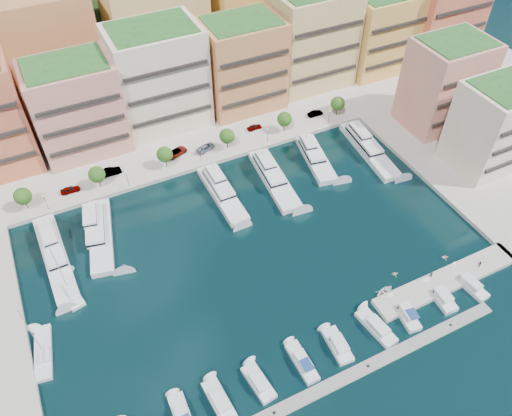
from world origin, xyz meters
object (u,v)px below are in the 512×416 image
object	(u,v)px
cruiser_2	(220,401)
car_2	(177,152)
car_1	(110,172)
person_1	(480,264)
cruiser_5	(338,346)
tree_4	(285,119)
lamppost_4	(329,115)
person_0	(431,275)
lamppost_0	(45,200)
yacht_6	(367,146)
cruiser_4	(302,362)
cruiser_9	(469,284)
car_4	(254,127)
lamppost_1	(126,176)
yacht_4	(273,177)
car_3	(205,148)
lamppost_2	(200,154)
car_0	(70,190)
yacht_0	(54,253)
tender_1	(395,274)
tree_1	(97,174)
cruiser_7	(406,314)
cruiser_8	(441,297)
car_5	(315,113)
cruiser_3	(259,383)
sailboat_1	(43,353)
tree_0	(23,196)
yacht_1	(100,233)
tender_0	(385,292)
yacht_5	(315,156)
lamppost_3	(268,133)
tree_2	(165,154)
cruiser_6	(376,327)
tree_5	(338,103)
sailboat_2	(69,292)
tree_3	(227,136)
yacht_3	(221,190)

from	to	relation	value
cruiser_2	car_2	world-z (taller)	car_2
car_1	person_1	xyz separation A→B (m)	(58.31, -58.92, -0.09)
cruiser_2	cruiser_5	distance (m)	22.44
tree_4	lamppost_4	xyz separation A→B (m)	(12.00, -2.30, -0.92)
lamppost_4	person_0	distance (m)	52.24
lamppost_0	yacht_6	xyz separation A→B (m)	(75.53, -12.72, -2.62)
cruiser_4	cruiser_9	distance (m)	36.96
car_4	person_0	distance (m)	58.71
car_4	lamppost_1	bearing A→B (deg)	99.54
yacht_4	car_3	size ratio (longest dim) A/B	4.21
lamppost_2	car_0	size ratio (longest dim) A/B	0.98
yacht_0	tender_1	xyz separation A→B (m)	(59.23, -34.03, -0.84)
lamppost_4	tree_1	bearing A→B (deg)	177.80
cruiser_7	cruiser_8	xyz separation A→B (m)	(8.34, 0.02, -0.02)
lamppost_4	car_1	bearing A→B (deg)	174.62
car_0	person_1	size ratio (longest dim) A/B	2.81
tree_1	car_5	distance (m)	58.95
lamppost_2	cruiser_3	size ratio (longest dim) A/B	0.56
lamppost_1	tender_1	size ratio (longest dim) A/B	3.02
cruiser_9	yacht_4	bearing A→B (deg)	114.65
tree_1	sailboat_1	distance (m)	41.71
tree_0	yacht_1	xyz separation A→B (m)	(12.42, -14.09, -3.65)
cruiser_9	tender_0	world-z (taller)	cruiser_9
person_0	yacht_5	bearing A→B (deg)	-31.08
tree_0	car_1	xyz separation A→B (m)	(19.24, 3.05, -2.89)
lamppost_3	car_1	world-z (taller)	lamppost_3
car_1	cruiser_4	bearing A→B (deg)	-165.42
yacht_0	yacht_6	xyz separation A→B (m)	(76.73, 0.65, -0.00)
cruiser_5	person_1	world-z (taller)	person_1
tree_1	tender_0	size ratio (longest dim) A/B	1.44
yacht_1	cruiser_2	world-z (taller)	yacht_1
lamppost_1	cruiser_8	distance (m)	71.36
yacht_1	person_1	distance (m)	77.39
person_1	cruiser_7	bearing A→B (deg)	-32.37
yacht_5	cruiser_7	world-z (taller)	yacht_5
tree_2	cruiser_6	xyz separation A→B (m)	(19.55, -58.09, -4.20)
cruiser_4	tender_1	size ratio (longest dim) A/B	5.78
tree_2	tree_5	size ratio (longest dim) A/B	1.00
lamppost_2	car_1	distance (m)	21.53
yacht_4	sailboat_2	world-z (taller)	sailboat_2
tender_1	tree_3	bearing A→B (deg)	31.81
tree_1	person_0	bearing A→B (deg)	-46.38
tree_0	cruiser_2	bearing A→B (deg)	-70.17
tree_1	sailboat_1	xyz separation A→B (m)	(-19.09, -36.82, -4.44)
tree_1	lamppost_3	xyz separation A→B (m)	(42.00, -2.30, -0.92)
lamppost_3	cruiser_7	bearing A→B (deg)	-89.95
lamppost_0	car_5	size ratio (longest dim) A/B	0.99
lamppost_3	car_0	world-z (taller)	lamppost_3
lamppost_0	cruiser_5	bearing A→B (deg)	-54.78
yacht_3	tender_1	bearing A→B (deg)	-59.01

